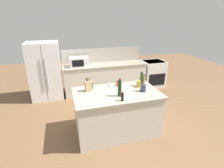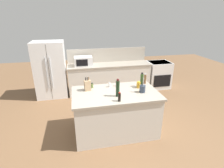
# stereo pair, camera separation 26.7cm
# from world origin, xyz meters

# --- Properties ---
(ground_plane) EXTENTS (14.00, 14.00, 0.00)m
(ground_plane) POSITION_xyz_m (0.00, 0.00, 0.00)
(ground_plane) COLOR brown
(back_counter_run) EXTENTS (2.68, 0.66, 0.94)m
(back_counter_run) POSITION_xyz_m (0.30, 2.20, 0.47)
(back_counter_run) COLOR beige
(back_counter_run) RESTS_ON ground_plane
(wall_backsplash) EXTENTS (2.64, 0.03, 0.46)m
(wall_backsplash) POSITION_xyz_m (0.30, 2.52, 1.17)
(wall_backsplash) COLOR #B2A899
(wall_backsplash) RESTS_ON back_counter_run
(kitchen_island) EXTENTS (1.77, 1.05, 0.94)m
(kitchen_island) POSITION_xyz_m (0.00, 0.00, 0.47)
(kitchen_island) COLOR beige
(kitchen_island) RESTS_ON ground_plane
(refrigerator) EXTENTS (0.91, 0.75, 1.71)m
(refrigerator) POSITION_xyz_m (-1.53, 2.25, 0.86)
(refrigerator) COLOR white
(refrigerator) RESTS_ON ground_plane
(range_oven) EXTENTS (0.76, 0.65, 0.92)m
(range_oven) POSITION_xyz_m (2.06, 2.20, 0.47)
(range_oven) COLOR white
(range_oven) RESTS_ON ground_plane
(microwave) EXTENTS (0.55, 0.39, 0.29)m
(microwave) POSITION_xyz_m (-0.52, 2.20, 1.08)
(microwave) COLOR white
(microwave) RESTS_ON back_counter_run
(knife_block) EXTENTS (0.14, 0.12, 0.29)m
(knife_block) POSITION_xyz_m (-0.55, 0.23, 1.05)
(knife_block) COLOR tan
(knife_block) RESTS_ON kitchen_island
(utensil_crock) EXTENTS (0.12, 0.12, 0.32)m
(utensil_crock) POSITION_xyz_m (0.54, -0.10, 1.02)
(utensil_crock) COLOR #333D4C
(utensil_crock) RESTS_ON kitchen_island
(pepper_grinder) EXTENTS (0.06, 0.06, 0.24)m
(pepper_grinder) POSITION_xyz_m (0.78, 0.35, 1.05)
(pepper_grinder) COLOR brown
(pepper_grinder) RESTS_ON kitchen_island
(spice_jar_oregano) EXTENTS (0.06, 0.06, 0.11)m
(spice_jar_oregano) POSITION_xyz_m (-0.45, 0.34, 0.99)
(spice_jar_oregano) COLOR #567038
(spice_jar_oregano) RESTS_ON kitchen_island
(olive_oil_bottle) EXTENTS (0.07, 0.07, 0.32)m
(olive_oil_bottle) POSITION_xyz_m (0.63, 0.19, 1.09)
(olive_oil_bottle) COLOR #2D4C1E
(olive_oil_bottle) RESTS_ON kitchen_island
(soy_sauce_bottle) EXTENTS (0.05, 0.05, 0.18)m
(soy_sauce_bottle) POSITION_xyz_m (-0.02, -0.40, 1.02)
(soy_sauce_bottle) COLOR black
(soy_sauce_bottle) RESTS_ON kitchen_island
(salt_shaker) EXTENTS (0.05, 0.05, 0.11)m
(salt_shaker) POSITION_xyz_m (-0.07, 0.31, 0.99)
(salt_shaker) COLOR silver
(salt_shaker) RESTS_ON kitchen_island
(spice_jar_paprika) EXTENTS (0.05, 0.05, 0.11)m
(spice_jar_paprika) POSITION_xyz_m (0.11, 0.33, 0.99)
(spice_jar_paprika) COLOR #B73D1E
(spice_jar_paprika) RESTS_ON kitchen_island
(honey_jar) EXTENTS (0.08, 0.08, 0.15)m
(honey_jar) POSITION_xyz_m (0.54, 0.14, 1.01)
(honey_jar) COLOR gold
(honey_jar) RESTS_ON kitchen_island
(wine_bottle) EXTENTS (0.07, 0.07, 0.36)m
(wine_bottle) POSITION_xyz_m (-0.00, -0.18, 1.11)
(wine_bottle) COLOR black
(wine_bottle) RESTS_ON kitchen_island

